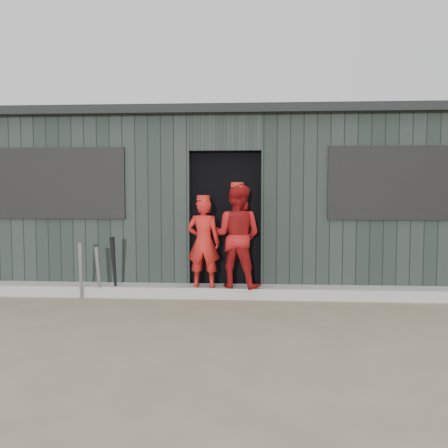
# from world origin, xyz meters

# --- Properties ---
(ground) EXTENTS (80.00, 80.00, 0.00)m
(ground) POSITION_xyz_m (0.00, 0.00, 0.00)
(ground) COLOR #6B604A
(ground) RESTS_ON ground
(curb) EXTENTS (8.00, 0.36, 0.15)m
(curb) POSITION_xyz_m (0.00, 1.82, 0.07)
(curb) COLOR gray
(curb) RESTS_ON ground
(bat_left) EXTENTS (0.13, 0.20, 0.77)m
(bat_left) POSITION_xyz_m (-1.90, 1.55, 0.39)
(bat_left) COLOR gray
(bat_left) RESTS_ON ground
(bat_mid) EXTENTS (0.11, 0.16, 0.70)m
(bat_mid) POSITION_xyz_m (-1.68, 1.63, 0.35)
(bat_mid) COLOR gray
(bat_mid) RESTS_ON ground
(bat_right) EXTENTS (0.10, 0.33, 0.84)m
(bat_right) POSITION_xyz_m (-1.47, 1.64, 0.42)
(bat_right) COLOR black
(bat_right) RESTS_ON ground
(player_red_left) EXTENTS (0.46, 0.32, 1.21)m
(player_red_left) POSITION_xyz_m (-0.27, 1.73, 0.76)
(player_red_left) COLOR red
(player_red_left) RESTS_ON curb
(player_red_right) EXTENTS (0.79, 0.69, 1.38)m
(player_red_right) POSITION_xyz_m (0.18, 1.76, 0.84)
(player_red_right) COLOR maroon
(player_red_right) RESTS_ON curb
(player_grey_back) EXTENTS (0.65, 0.44, 1.29)m
(player_grey_back) POSITION_xyz_m (0.66, 2.43, 0.65)
(player_grey_back) COLOR #B2B2B2
(player_grey_back) RESTS_ON ground
(dugout) EXTENTS (8.30, 3.30, 2.62)m
(dugout) POSITION_xyz_m (-0.00, 3.50, 1.29)
(dugout) COLOR black
(dugout) RESTS_ON ground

